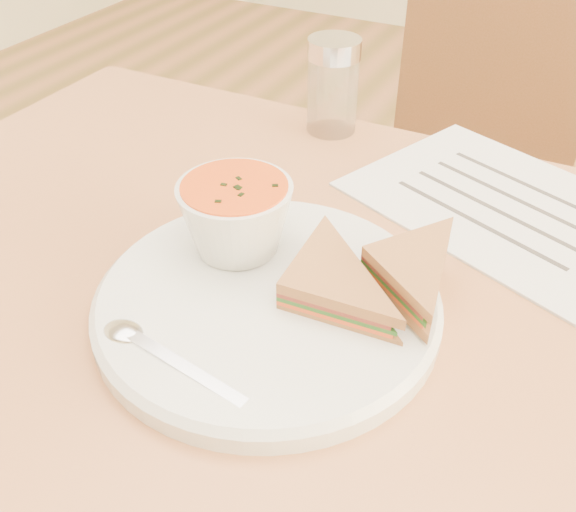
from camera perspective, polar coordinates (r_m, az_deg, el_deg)
The scene contains 9 objects.
dining_table at distance 0.88m, azimuth -0.14°, elevation -21.37°, with size 1.00×0.70×0.75m, color brown, non-canonical shape.
chair_far at distance 1.28m, azimuth 12.55°, elevation 3.27°, with size 0.38×0.38×0.86m, color brown, non-canonical shape.
plate at distance 0.56m, azimuth -1.84°, elevation -4.21°, with size 0.30×0.30×0.02m, color silver, non-canonical shape.
soup_bowl at distance 0.59m, azimuth -4.62°, elevation 3.15°, with size 0.10×0.10×0.07m, color silver, non-canonical shape.
sandwich_half_a at distance 0.53m, azimuth -1.05°, elevation -3.84°, with size 0.11×0.11×0.03m, color #BA7441, non-canonical shape.
sandwich_half_b at distance 0.56m, azimuth 6.48°, elevation -0.37°, with size 0.10×0.10×0.03m, color #BA7441, non-canonical shape.
spoon at distance 0.50m, azimuth -10.38°, elevation -9.08°, with size 0.18×0.04×0.01m, color silver, non-canonical shape.
paper_menu at distance 0.74m, azimuth 18.76°, elevation 4.29°, with size 0.31×0.23×0.00m, color silver, non-canonical shape.
condiment_shaker at distance 0.84m, azimuth 4.00°, elevation 14.83°, with size 0.07×0.07×0.12m, color silver, non-canonical shape.
Camera 1 is at (0.21, -0.40, 1.13)m, focal length 40.00 mm.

